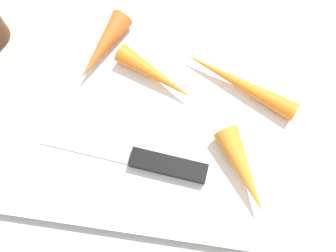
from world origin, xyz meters
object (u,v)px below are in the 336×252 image
Objects in this scene: carrot_long at (156,75)px; carrot_shortest at (102,48)px; knife at (157,163)px; cutting_board at (168,127)px; carrot_short at (244,171)px; carrot_longest at (238,83)px.

carrot_long is 1.09× the size of carrot_shortest.
knife is at bearing 55.93° from carrot_shortest.
carrot_short is at bearing -25.53° from cutting_board.
knife is at bearing 75.38° from carrot_longest.
carrot_short reaches higher than carrot_shortest.
knife is 0.11m from carrot_long.
cutting_board is 0.11m from carrot_short.
carrot_shortest is at bearing -173.73° from carrot_long.
cutting_board is 3.73× the size of carrot_shortest.
carrot_shortest is (-0.09, 0.13, 0.01)m from knife.
cutting_board is 3.41× the size of carrot_long.
carrot_longest reaches higher than cutting_board.
carrot_short is at bearing 120.71° from carrot_longest.
cutting_board is at bearing -42.10° from carrot_long.
cutting_board is at bearing -91.40° from knife.
carrot_longest is at bearing 158.17° from carrot_short.
knife is at bearing -54.50° from carrot_long.
knife is (-0.01, -0.05, 0.01)m from cutting_board.
carrot_longest is 0.11m from carrot_short.
cutting_board is 3.54× the size of carrot_short.
carrot_longest is 1.49× the size of carrot_short.
carrot_shortest is at bearing -50.64° from knife.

